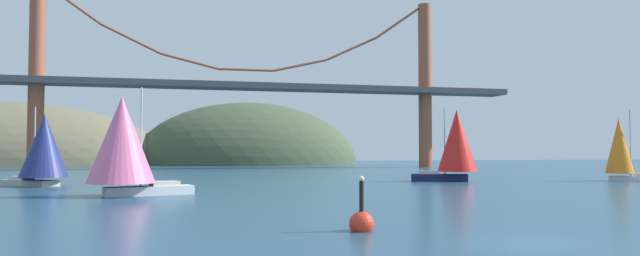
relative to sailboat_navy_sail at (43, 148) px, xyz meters
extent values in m
plane|color=navy|center=(25.87, -42.19, -3.76)|extent=(360.00, 360.00, 0.00)
ellipsoid|color=#6B664C|center=(-29.13, 92.81, -3.76)|extent=(80.18, 44.00, 30.98)
ellipsoid|color=#425138|center=(30.87, 92.81, -3.76)|extent=(59.39, 44.00, 32.88)
cylinder|color=brown|center=(-12.59, 52.81, 13.85)|extent=(2.80, 2.80, 35.23)
cylinder|color=brown|center=(64.34, 52.81, 13.85)|extent=(2.80, 2.80, 35.23)
cube|color=#47474C|center=(25.87, 52.81, 12.61)|extent=(112.93, 6.00, 1.20)
cylinder|color=brown|center=(-7.10, 52.81, 27.59)|extent=(11.28, 0.50, 8.17)
cylinder|color=brown|center=(3.89, 52.81, 21.11)|extent=(11.20, 0.50, 5.63)
cylinder|color=brown|center=(14.88, 52.81, 17.23)|extent=(11.10, 0.50, 3.08)
cylinder|color=brown|center=(25.87, 52.81, 15.94)|extent=(10.99, 0.50, 0.50)
cylinder|color=brown|center=(36.86, 52.81, 17.23)|extent=(11.10, 0.50, 3.08)
cylinder|color=brown|center=(47.85, 52.81, 21.11)|extent=(11.20, 0.50, 5.63)
cylinder|color=brown|center=(58.84, 52.81, 27.59)|extent=(11.28, 0.50, 8.17)
cube|color=#B7B2A8|center=(-1.46, 1.27, -3.47)|extent=(6.25, 5.80, 0.59)
cube|color=beige|center=(-2.35, 2.04, -2.99)|extent=(2.58, 2.53, 0.36)
cylinder|color=#B2B2B7|center=(-0.97, 0.84, 0.49)|extent=(0.14, 0.14, 7.31)
cone|color=navy|center=(0.11, -0.10, 0.24)|extent=(6.42, 6.42, 6.21)
cube|color=#191E4C|center=(42.29, -0.13, -3.35)|extent=(6.57, 4.15, 0.82)
cube|color=beige|center=(41.23, 0.32, -2.76)|extent=(2.41, 2.04, 0.36)
cylinder|color=#B2B2B7|center=(42.87, -0.39, 0.86)|extent=(0.14, 0.14, 7.60)
cone|color=red|center=(44.17, -0.94, 0.93)|extent=(5.92, 5.92, 7.16)
cube|color=white|center=(10.79, -14.22, -3.41)|extent=(7.02, 3.86, 0.71)
cube|color=beige|center=(11.95, -13.86, -2.87)|extent=(2.50, 2.06, 0.36)
cylinder|color=#B2B2B7|center=(10.14, -14.42, 0.83)|extent=(0.14, 0.14, 7.77)
cone|color=pink|center=(8.72, -14.85, 0.60)|extent=(6.40, 6.40, 6.70)
cube|color=white|center=(64.39, -5.61, -3.47)|extent=(5.67, 3.72, 0.58)
cylinder|color=#B2B2B7|center=(63.89, -5.37, 0.68)|extent=(0.14, 0.14, 7.72)
cone|color=orange|center=(62.79, -4.86, 0.32)|extent=(4.13, 4.13, 6.41)
sphere|color=red|center=(20.81, -37.55, -3.46)|extent=(1.10, 1.10, 1.10)
cylinder|color=black|center=(20.81, -37.55, -2.41)|extent=(0.20, 0.20, 1.60)
sphere|color=#F2EA99|center=(20.81, -37.55, -1.49)|extent=(0.24, 0.24, 0.24)
camera|label=1|loc=(13.09, -61.51, -0.29)|focal=32.27mm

